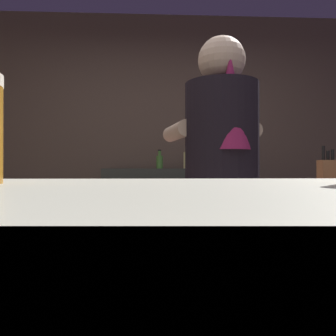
% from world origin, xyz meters
% --- Properties ---
extents(wall_back, '(5.20, 0.10, 2.70)m').
position_xyz_m(wall_back, '(0.00, 2.20, 1.35)').
color(wall_back, brown).
rests_on(wall_back, ground).
extents(prep_counter, '(2.10, 0.60, 0.94)m').
position_xyz_m(prep_counter, '(0.35, 0.61, 0.47)').
color(prep_counter, brown).
rests_on(prep_counter, ground).
extents(back_shelf, '(0.98, 0.36, 1.09)m').
position_xyz_m(back_shelf, '(-0.05, 1.92, 0.55)').
color(back_shelf, '#3A3E35').
rests_on(back_shelf, ground).
extents(bartender, '(0.47, 0.54, 1.70)m').
position_xyz_m(bartender, '(0.24, 0.15, 0.98)').
color(bartender, '#2D243D').
rests_on(bartender, ground).
extents(knife_block, '(0.10, 0.08, 0.28)m').
position_xyz_m(knife_block, '(0.96, 0.55, 1.04)').
color(knife_block, '#8D5F39').
rests_on(knife_block, prep_counter).
extents(mixing_bowl, '(0.18, 0.18, 0.05)m').
position_xyz_m(mixing_bowl, '(-0.24, 0.51, 0.96)').
color(mixing_bowl, silver).
rests_on(mixing_bowl, prep_counter).
extents(chefs_knife, '(0.24, 0.09, 0.01)m').
position_xyz_m(chefs_knife, '(0.52, 0.56, 0.94)').
color(chefs_knife, silver).
rests_on(chefs_knife, prep_counter).
extents(bottle_vinegar, '(0.06, 0.06, 0.18)m').
position_xyz_m(bottle_vinegar, '(0.00, 1.91, 1.16)').
color(bottle_vinegar, '#4B8635').
rests_on(bottle_vinegar, back_shelf).
extents(bottle_soy, '(0.06, 0.06, 0.23)m').
position_xyz_m(bottle_soy, '(0.26, 1.92, 1.18)').
color(bottle_soy, '#D0C983').
rests_on(bottle_soy, back_shelf).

